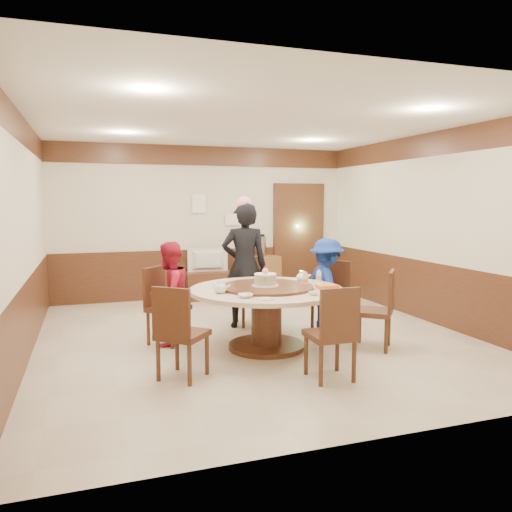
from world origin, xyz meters
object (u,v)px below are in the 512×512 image
object	(u,v)px
shrimp_platter	(328,288)
birthday_cake	(265,280)
person_standing	(244,266)
television	(208,260)
tv_stand	(209,285)
person_red	(169,293)
thermos	(262,246)
side_cabinet	(258,276)
banquet_table	(266,306)
person_blue	(327,286)

from	to	relation	value
shrimp_platter	birthday_cake	bearing A→B (deg)	150.60
person_standing	television	xyz separation A→B (m)	(-0.02, 2.17, -0.17)
birthday_cake	tv_stand	size ratio (longest dim) A/B	0.39
person_standing	birthday_cake	world-z (taller)	person_standing
person_standing	person_red	world-z (taller)	person_standing
person_red	thermos	world-z (taller)	person_red
side_cabinet	person_standing	bearing A→B (deg)	-113.53
person_red	tv_stand	xyz separation A→B (m)	(1.13, 2.72, -0.40)
banquet_table	side_cabinet	xyz separation A→B (m)	(1.02, 3.30, -0.16)
banquet_table	thermos	world-z (taller)	thermos
shrimp_platter	television	size ratio (longest dim) A/B	0.40
television	side_cabinet	size ratio (longest dim) A/B	0.93
birthday_cake	shrimp_platter	bearing A→B (deg)	-29.40
banquet_table	birthday_cake	xyz separation A→B (m)	(-0.02, -0.00, 0.32)
tv_stand	thermos	world-z (taller)	thermos
shrimp_platter	person_red	bearing A→B (deg)	152.02
person_blue	side_cabinet	size ratio (longest dim) A/B	1.63
television	person_blue	bearing A→B (deg)	112.42
banquet_table	television	size ratio (longest dim) A/B	2.50
person_blue	side_cabinet	world-z (taller)	person_blue
banquet_table	tv_stand	size ratio (longest dim) A/B	2.19
banquet_table	television	bearing A→B (deg)	89.30
banquet_table	person_blue	xyz separation A→B (m)	(1.03, 0.43, 0.12)
banquet_table	television	distance (m)	3.27
birthday_cake	thermos	world-z (taller)	thermos
banquet_table	shrimp_platter	size ratio (longest dim) A/B	6.20
person_standing	tv_stand	world-z (taller)	person_standing
thermos	shrimp_platter	bearing A→B (deg)	-97.10
shrimp_platter	thermos	size ratio (longest dim) A/B	0.79
birthday_cake	television	distance (m)	3.28
person_red	thermos	bearing A→B (deg)	-171.08
person_standing	television	distance (m)	2.17
person_standing	person_blue	xyz separation A→B (m)	(0.97, -0.67, -0.24)
birthday_cake	side_cabinet	distance (m)	3.49
banquet_table	thermos	distance (m)	3.50
birthday_cake	tv_stand	world-z (taller)	birthday_cake
birthday_cake	side_cabinet	world-z (taller)	birthday_cake
tv_stand	birthday_cake	bearing A→B (deg)	-91.00
side_cabinet	banquet_table	bearing A→B (deg)	-107.16
tv_stand	television	bearing A→B (deg)	0.00
thermos	birthday_cake	bearing A→B (deg)	-108.62
birthday_cake	tv_stand	xyz separation A→B (m)	(0.06, 3.27, -0.61)
banquet_table	person_standing	world-z (taller)	person_standing
shrimp_platter	television	xyz separation A→B (m)	(-0.60, 3.64, -0.06)
banquet_table	shrimp_platter	world-z (taller)	shrimp_platter
birthday_cake	television	world-z (taller)	birthday_cake
banquet_table	person_standing	size ratio (longest dim) A/B	1.05
person_red	television	xyz separation A→B (m)	(1.13, 2.72, 0.06)
person_standing	tv_stand	bearing A→B (deg)	-78.76
banquet_table	person_red	world-z (taller)	person_red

